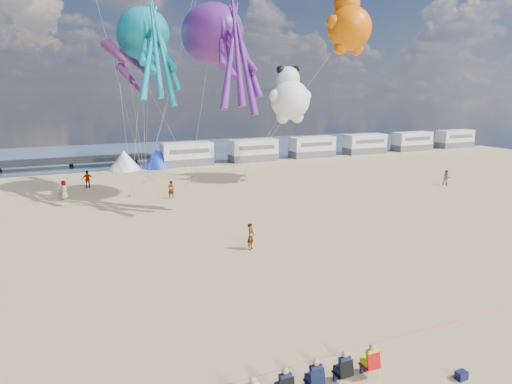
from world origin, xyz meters
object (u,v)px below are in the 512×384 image
object	(u,v)px
windsock_right	(130,79)
kite_octopus_teal	(143,34)
sandbag_a	(132,195)
motorhome_5	(455,139)
motorhome_4	(412,141)
sandbag_d	(194,178)
kite_panda	(290,100)
cooler_navy	(461,375)
sandbag_b	(190,183)
spectator_row	(314,375)
motorhome_3	(365,144)
motorhome_2	(312,147)
motorhome_1	(253,150)
tent_white	(124,160)
beachgoer_5	(171,190)
sandbag_c	(239,182)
sandbag_e	(146,182)
kite_octopus_purple	(212,34)
windsock_mid	(135,61)
tent_blue	(157,158)
windsock_left	(116,53)
standing_person	(251,236)
beachgoer_1	(446,178)
beachgoer_3	(88,179)
motorhome_0	(187,154)
kite_teddy_orange	(349,28)

from	to	relation	value
windsock_right	kite_octopus_teal	bearing A→B (deg)	-5.81
sandbag_a	motorhome_5	bearing A→B (deg)	15.04
motorhome_4	sandbag_d	xyz separation A→B (m)	(-39.85, -9.17, -1.39)
motorhome_4	kite_panda	distance (m)	35.69
cooler_navy	sandbag_b	world-z (taller)	cooler_navy
spectator_row	sandbag_b	xyz separation A→B (m)	(5.89, 34.53, -0.54)
motorhome_3	motorhome_5	size ratio (longest dim) A/B	1.00
motorhome_2	motorhome_5	xyz separation A→B (m)	(28.50, 0.00, 0.00)
motorhome_1	spectator_row	size ratio (longest dim) A/B	1.08
tent_white	beachgoer_5	bearing A→B (deg)	-85.19
sandbag_c	sandbag_e	distance (m)	9.88
kite_octopus_purple	windsock_mid	distance (m)	10.20
tent_blue	cooler_navy	xyz separation A→B (m)	(-0.03, -47.99, -1.05)
cooler_navy	windsock_mid	distance (m)	39.89
windsock_left	standing_person	bearing A→B (deg)	-83.78
beachgoer_5	kite_octopus_teal	bearing A→B (deg)	-80.57
beachgoer_1	cooler_navy	bearing A→B (deg)	-100.55
beachgoer_3	kite_octopus_teal	xyz separation A→B (m)	(5.49, -3.90, 13.78)
sandbag_a	cooler_navy	bearing A→B (deg)	-80.26
windsock_left	sandbag_d	bearing A→B (deg)	24.55
cooler_navy	windsock_right	world-z (taller)	windsock_right
kite_octopus_purple	motorhome_2	bearing A→B (deg)	38.25
motorhome_0	windsock_left	bearing A→B (deg)	-124.95
tent_white	beachgoer_5	distance (m)	17.68
cooler_navy	windsock_left	world-z (taller)	windsock_left
motorhome_4	sandbag_c	distance (m)	38.53
motorhome_5	beachgoer_1	distance (m)	35.66
tent_blue	beachgoer_1	bearing A→B (deg)	-43.62
sandbag_a	motorhome_2	bearing A→B (deg)	28.20
standing_person	sandbag_d	distance (m)	24.20
sandbag_d	sandbag_e	distance (m)	5.49
motorhome_0	beachgoer_3	xyz separation A→B (m)	(-13.04, -9.67, -0.60)
motorhome_4	windsock_mid	world-z (taller)	windsock_mid
spectator_row	windsock_right	distance (m)	34.29
motorhome_0	motorhome_3	bearing A→B (deg)	0.00
beachgoer_3	kite_teddy_orange	distance (m)	30.73
motorhome_3	windsock_left	world-z (taller)	windsock_left
sandbag_e	windsock_mid	world-z (taller)	windsock_mid
motorhome_3	kite_octopus_teal	xyz separation A→B (m)	(-36.05, -13.56, 13.18)
kite_panda	windsock_right	bearing A→B (deg)	167.93
standing_person	sandbag_d	xyz separation A→B (m)	(3.51, 23.93, -0.72)
motorhome_1	kite_panda	size ratio (longest dim) A/B	0.96
sandbag_c	windsock_right	xyz separation A→B (m)	(-10.84, -0.42, 10.56)
standing_person	motorhome_1	bearing A→B (deg)	22.11
sandbag_d	cooler_navy	bearing A→B (deg)	-93.22
kite_panda	tent_white	bearing A→B (deg)	128.02
cooler_navy	kite_teddy_orange	distance (m)	38.83
standing_person	windsock_left	size ratio (longest dim) A/B	0.26
cooler_navy	kite_octopus_purple	world-z (taller)	kite_octopus_purple
motorhome_2	sandbag_e	world-z (taller)	motorhome_2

